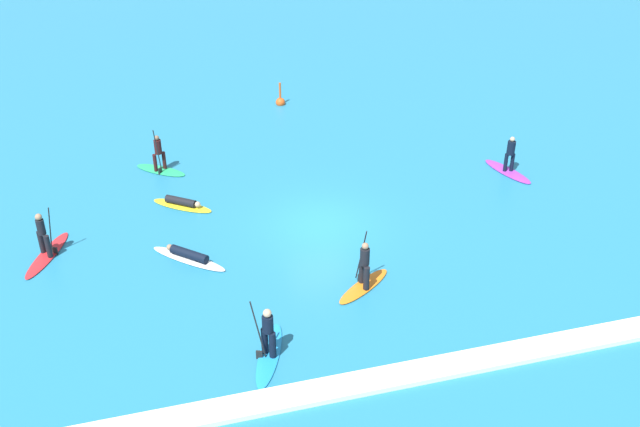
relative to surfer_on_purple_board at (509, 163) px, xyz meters
The scene contains 10 objects.
ground_plane 9.41m from the surfer_on_purple_board, 167.63° to the right, with size 120.00×120.00×0.00m, color teal.
surfer_on_purple_board is the anchor object (origin of this frame).
surfer_on_red_board 19.49m from the surfer_on_purple_board, behind, with size 1.85×3.07×2.04m.
surfer_on_orange_board 10.84m from the surfer_on_purple_board, 144.17° to the right, with size 2.48×1.98×2.21m.
surfer_on_yellow_board 14.28m from the surfer_on_purple_board, behind, with size 2.55×2.12×0.39m.
surfer_on_green_board 15.42m from the surfer_on_purple_board, 164.42° to the left, with size 2.38×2.12×2.20m.
surfer_on_blue_board 15.48m from the surfer_on_purple_board, 144.89° to the right, with size 1.68×2.99×2.20m.
surfer_on_white_board 14.78m from the surfer_on_purple_board, 167.83° to the right, with size 2.72×2.60×0.44m.
marker_buoy 12.93m from the surfer_on_purple_board, 128.65° to the left, with size 0.50×0.50×1.34m.
wave_crest 14.21m from the surfer_on_purple_board, 130.24° to the right, with size 24.67×0.90×0.18m, color white.
Camera 1 is at (-6.42, -23.70, 15.47)m, focal length 41.43 mm.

